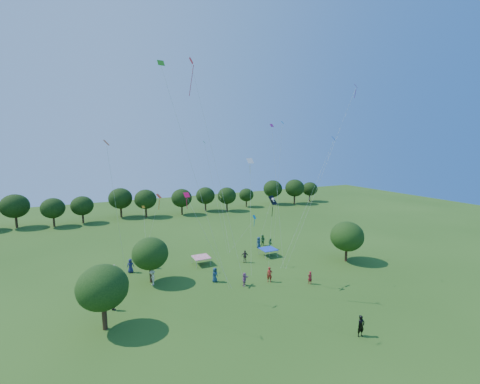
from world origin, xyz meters
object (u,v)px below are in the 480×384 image
Objects in this scene: red_high_kite at (202,111)px; tent_red_stripe at (201,257)px; near_tree_east at (347,236)px; near_tree_north at (150,254)px; pirate_kite at (273,201)px; man_in_black at (361,326)px; near_tree_west at (103,288)px; tent_blue at (268,249)px.

tent_red_stripe is at bearing 73.87° from red_high_kite.
red_high_kite is (-21.12, -0.56, 16.08)m from near_tree_east.
tent_red_stripe is 0.09× the size of red_high_kite.
red_high_kite is (4.86, -5.39, 16.12)m from near_tree_north.
pirate_kite is 0.39× the size of red_high_kite.
man_in_black is at bearing -130.15° from near_tree_east.
red_high_kite is (10.40, 2.84, 15.77)m from near_tree_west.
near_tree_east reaches higher than man_in_black.
tent_blue is at bearing 142.89° from near_tree_east.
near_tree_west is 22.56m from man_in_black.
near_tree_north is 0.96× the size of near_tree_east.
tent_red_stripe is at bearing 40.92° from near_tree_west.
pirate_kite is (-1.62, 11.94, 9.01)m from man_in_black.
near_tree_north is at bearing 130.78° from man_in_black.
near_tree_north is at bearing 169.48° from near_tree_east.
near_tree_west reaches higher than tent_blue.
near_tree_east is at bearing -22.30° from tent_red_stripe.
tent_blue is at bearing 5.96° from near_tree_north.
near_tree_west reaches higher than man_in_black.
red_high_kite reaches higher than near_tree_north.
man_in_black is 0.20× the size of pirate_kite.
red_high_kite is at bearing 128.43° from man_in_black.
pirate_kite is at bearing -171.05° from near_tree_east.
near_tree_east is 0.24× the size of red_high_kite.
man_in_black is at bearing -53.23° from near_tree_north.
tent_red_stripe is 22.81m from man_in_black.
red_high_kite reaches higher than near_tree_east.
near_tree_west is at bearing -156.23° from tent_blue.
man_in_black is at bearing -55.58° from red_high_kite.
pirate_kite is 12.47m from red_high_kite.
near_tree_west reaches higher than near_tree_east.
tent_red_stripe is at bearing 157.70° from near_tree_east.
red_high_kite is at bearing -47.93° from near_tree_north.
man_in_black reaches higher than tent_blue.
near_tree_east is 2.58× the size of tent_blue.
near_tree_west is 19.06m from pirate_kite.
red_high_kite reaches higher than pirate_kite.
man_in_black is (19.66, -10.66, -2.98)m from near_tree_west.
pirate_kite is at bearing -29.08° from near_tree_north.
near_tree_east is at bearing -10.52° from near_tree_north.
near_tree_north reaches higher than man_in_black.
near_tree_west is at bearing -139.08° from tent_red_stripe.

